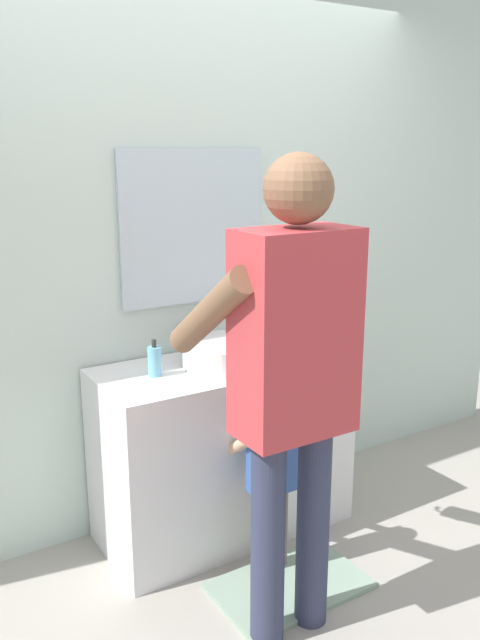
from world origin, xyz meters
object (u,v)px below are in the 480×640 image
soap_bottle (155,361)px  child_toddler (271,464)px  adult_parent (292,363)px  toothbrush_cup (287,339)px

soap_bottle → child_toddler: (0.34, -0.41, -0.40)m
adult_parent → child_toddler: bearing=65.8°
child_toddler → adult_parent: size_ratio=0.47×
toothbrush_cup → child_toddler: size_ratio=0.24×
child_toddler → toothbrush_cup: bearing=48.4°
child_toddler → soap_bottle: bearing=129.2°
toothbrush_cup → adult_parent: (-0.53, -0.76, 0.18)m
soap_bottle → child_toddler: bearing=-50.8°
soap_bottle → child_toddler: size_ratio=0.19×
toothbrush_cup → child_toddler: (-0.38, -0.43, -0.39)m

